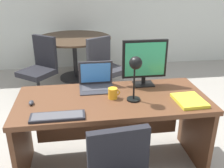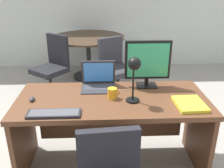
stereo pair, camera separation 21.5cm
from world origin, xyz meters
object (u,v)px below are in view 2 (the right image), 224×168
monitor (148,62)px  meeting_chair_far (52,71)px  coffee_mug (112,93)px  mouse (32,99)px  meeting_chair_near (116,72)px  desk_lamp (134,70)px  meeting_table (88,47)px  desk (112,115)px  book (190,104)px  laptop (99,79)px  keyboard (54,113)px

monitor → meeting_chair_far: monitor is taller
coffee_mug → meeting_chair_far: 2.06m
mouse → meeting_chair_near: (0.84, 1.76, -0.41)m
desk_lamp → meeting_table: (-0.51, 2.59, -0.46)m
mouse → meeting_chair_far: bearing=95.5°
desk → meeting_chair_far: (-0.88, 1.76, -0.18)m
coffee_mug → meeting_table: coffee_mug is taller
book → mouse: bearing=173.8°
coffee_mug → meeting_table: size_ratio=0.08×
monitor → desk_lamp: monitor is taller
meeting_table → meeting_chair_far: bearing=-128.7°
laptop → meeting_chair_far: 1.77m
desk_lamp → coffee_mug: 0.32m
meeting_chair_far → laptop: bearing=-63.6°
meeting_table → meeting_chair_far: size_ratio=1.41×
keyboard → meeting_chair_near: 2.15m
laptop → keyboard: size_ratio=0.79×
desk_lamp → mouse: bearing=175.7°
meeting_chair_far → monitor: bearing=-51.2°
desk_lamp → meeting_table: 2.68m
desk_lamp → keyboard: bearing=-163.7°
desk → mouse: bearing=-174.0°
meeting_chair_near → monitor: bearing=-81.4°
desk → meeting_chair_near: 1.70m
book → monitor: bearing=124.1°
meeting_chair_near → laptop: bearing=-100.0°
laptop → keyboard: (-0.35, -0.56, -0.07)m
book → coffee_mug: (-0.65, 0.17, 0.03)m
monitor → keyboard: (-0.83, -0.55, -0.25)m
mouse → desk_lamp: (0.89, -0.07, 0.28)m
desk_lamp → book: 0.56m
meeting_table → meeting_chair_near: 0.92m
keyboard → book: 1.13m
book → meeting_chair_far: (-1.54, 1.98, -0.39)m
laptop → meeting_chair_near: laptop is taller
desk → meeting_table: bearing=97.7°
laptop → keyboard: bearing=-122.1°
mouse → desk_lamp: desk_lamp is taller
desk_lamp → meeting_chair_far: (-1.06, 1.90, -0.68)m
meeting_chair_far → meeting_table: bearing=51.3°
coffee_mug → meeting_chair_far: size_ratio=0.12×
mouse → book: bearing=-6.2°
desk → desk_lamp: (0.18, -0.14, 0.50)m
desk_lamp → meeting_chair_near: bearing=91.4°
meeting_chair_far → keyboard: bearing=-78.9°
meeting_table → laptop: bearing=-84.7°
mouse → laptop: bearing=27.3°
keyboard → mouse: bearing=132.4°
monitor → desk: bearing=-148.8°
book → keyboard: bearing=-174.5°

